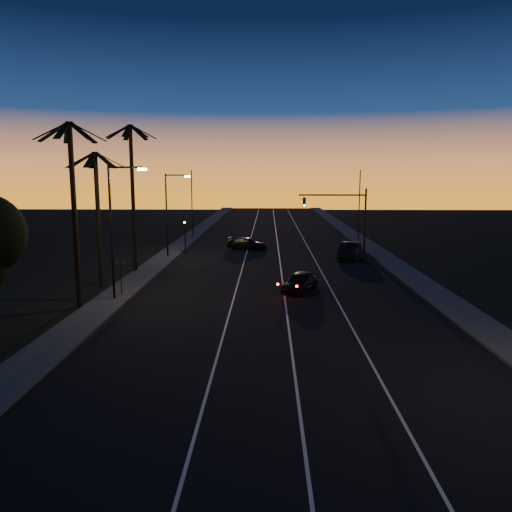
{
  "coord_description": "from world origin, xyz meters",
  "views": [
    {
      "loc": [
        -0.64,
        -12.42,
        8.35
      ],
      "look_at": [
        -1.48,
        21.01,
        2.92
      ],
      "focal_mm": 35.0,
      "sensor_mm": 36.0,
      "label": 1
    }
  ],
  "objects_px": {
    "right_car": "(349,251)",
    "lead_car": "(300,282)",
    "signal_mast": "(343,210)",
    "cross_car": "(247,244)"
  },
  "relations": [
    {
      "from": "right_car",
      "to": "cross_car",
      "type": "bearing_deg",
      "value": 150.06
    },
    {
      "from": "signal_mast",
      "to": "lead_car",
      "type": "relative_size",
      "value": 1.47
    },
    {
      "from": "lead_car",
      "to": "cross_car",
      "type": "xyz_separation_m",
      "value": [
        -4.73,
        20.53,
        -0.03
      ]
    },
    {
      "from": "right_car",
      "to": "cross_car",
      "type": "height_order",
      "value": "right_car"
    },
    {
      "from": "lead_car",
      "to": "right_car",
      "type": "bearing_deg",
      "value": 67.83
    },
    {
      "from": "right_car",
      "to": "lead_car",
      "type": "bearing_deg",
      "value": -112.17
    },
    {
      "from": "signal_mast",
      "to": "lead_car",
      "type": "distance_m",
      "value": 18.25
    },
    {
      "from": "right_car",
      "to": "signal_mast",
      "type": "bearing_deg",
      "value": 99.37
    },
    {
      "from": "signal_mast",
      "to": "right_car",
      "type": "xyz_separation_m",
      "value": [
        0.41,
        -2.51,
        -3.95
      ]
    },
    {
      "from": "signal_mast",
      "to": "lead_car",
      "type": "xyz_separation_m",
      "value": [
        -5.46,
        -16.93,
        -4.07
      ]
    }
  ]
}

